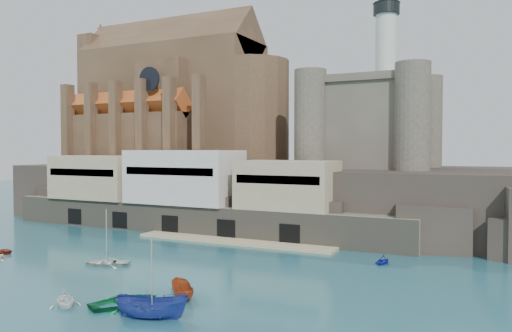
{
  "coord_description": "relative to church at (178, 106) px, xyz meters",
  "views": [
    {
      "loc": [
        35.83,
        -43.48,
        13.26
      ],
      "look_at": [
        -1.29,
        32.0,
        10.33
      ],
      "focal_mm": 35.0,
      "sensor_mm": 36.0,
      "label": 1
    }
  ],
  "objects": [
    {
      "name": "castle_keep",
      "position": [
        40.21,
        -0.78,
        -3.81
      ],
      "size": [
        21.2,
        21.2,
        29.3
      ],
      "color": "#4E493D",
      "rests_on": "promontory"
    },
    {
      "name": "boat_1",
      "position": [
        27.21,
        -55.19,
        -22.13
      ],
      "size": [
        3.12,
        3.44,
        3.41
      ],
      "primitive_type": "imported",
      "rotation": [
        0.0,
        0.0,
        0.99
      ],
      "color": "white",
      "rests_on": "ground"
    },
    {
      "name": "ground",
      "position": [
        24.13,
        -41.85,
        -22.13
      ],
      "size": [
        300.0,
        300.0,
        0.0
      ],
      "primitive_type": "plane",
      "color": "#1B4E5A",
      "rests_on": "ground"
    },
    {
      "name": "boat_5",
      "position": [
        34.7,
        -48.9,
        -22.13
      ],
      "size": [
        2.4,
        2.4,
        4.46
      ],
      "primitive_type": "imported",
      "rotation": [
        0.0,
        0.0,
        3.94
      ],
      "color": "#983B18",
      "rests_on": "ground"
    },
    {
      "name": "boat_7",
      "position": [
        47.95,
        -27.85,
        -22.13
      ],
      "size": [
        2.53,
        1.86,
        2.64
      ],
      "primitive_type": "imported",
      "rotation": [
        0.0,
        0.0,
        6.06
      ],
      "color": "#16209F",
      "rests_on": "ground"
    },
    {
      "name": "boat_2",
      "position": [
        35.7,
        -54.4,
        -22.13
      ],
      "size": [
        2.87,
        2.83,
        5.93
      ],
      "primitive_type": "imported",
      "rotation": [
        0.0,
        0.0,
        1.89
      ],
      "color": "navy",
      "rests_on": "ground"
    },
    {
      "name": "promontory",
      "position": [
        23.94,
        -2.48,
        -17.2
      ],
      "size": [
        100.0,
        36.0,
        10.0
      ],
      "color": "black",
      "rests_on": "ground"
    },
    {
      "name": "boat_6",
      "position": [
        19.76,
        -42.2,
        -22.13
      ],
      "size": [
        2.49,
        3.92,
        5.31
      ],
      "primitive_type": "imported",
      "rotation": [
        0.0,
        0.0,
        5.11
      ],
      "color": "silver",
      "rests_on": "ground"
    },
    {
      "name": "quay",
      "position": [
        13.94,
        -18.78,
        -16.06
      ],
      "size": [
        70.0,
        12.0,
        13.05
      ],
      "color": "#6C6656",
      "rests_on": "ground"
    },
    {
      "name": "boat_3",
      "position": [
        31.52,
        -52.73,
        -22.13
      ],
      "size": [
        4.31,
        3.11,
        5.94
      ],
      "primitive_type": "imported",
      "rotation": [
        0.0,
        0.0,
        2.64
      ],
      "color": "#10703D",
      "rests_on": "ground"
    },
    {
      "name": "church",
      "position": [
        0.0,
        0.0,
        0.0
      ],
      "size": [
        47.0,
        25.93,
        30.51
      ],
      "color": "#4A3522",
      "rests_on": "promontory"
    }
  ]
}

